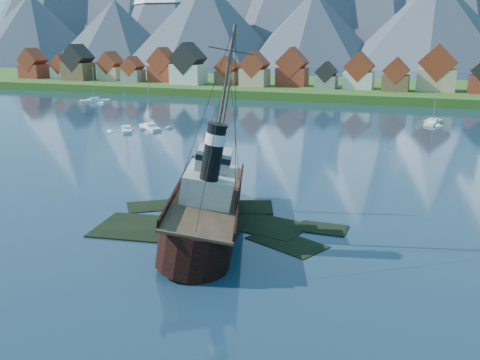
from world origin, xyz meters
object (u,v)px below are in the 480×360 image
(sailboat_c, at_px, (150,128))
(sailboat_e, at_px, (433,123))
(tugboat_wreck, at_px, (207,202))
(sailboat_a, at_px, (127,130))
(sailboat_f, at_px, (95,101))

(sailboat_c, bearing_deg, sailboat_e, -24.26)
(tugboat_wreck, distance_m, sailboat_a, 73.20)
(sailboat_c, bearing_deg, tugboat_wreck, -105.75)
(sailboat_a, bearing_deg, sailboat_c, 10.97)
(tugboat_wreck, distance_m, sailboat_c, 74.03)
(sailboat_c, distance_m, sailboat_f, 63.01)
(sailboat_e, bearing_deg, sailboat_a, -139.19)
(tugboat_wreck, relative_size, sailboat_c, 2.71)
(sailboat_c, height_order, sailboat_f, sailboat_f)
(tugboat_wreck, xyz_separation_m, sailboat_a, (-46.67, 56.31, -3.05))
(tugboat_wreck, bearing_deg, sailboat_f, 112.49)
(sailboat_a, relative_size, sailboat_c, 0.87)
(tugboat_wreck, relative_size, sailboat_e, 2.87)
(sailboat_e, bearing_deg, tugboat_wreck, -92.08)
(sailboat_a, relative_size, sailboat_e, 0.92)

